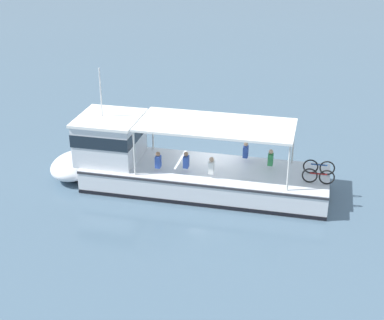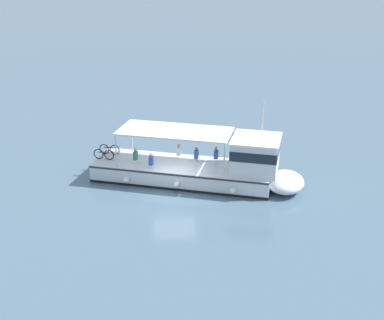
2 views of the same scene
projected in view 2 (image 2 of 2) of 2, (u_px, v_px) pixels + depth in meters
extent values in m
plane|color=slate|center=(174.00, 191.00, 29.30)|extent=(400.00, 400.00, 0.00)
cube|color=silver|center=(182.00, 172.00, 30.57)|extent=(5.98, 11.26, 1.10)
ellipsoid|color=silver|center=(285.00, 182.00, 29.21)|extent=(3.43, 2.91, 1.01)
cube|color=black|center=(183.00, 179.00, 30.74)|extent=(6.02, 11.27, 0.16)
cube|color=#2D2D33|center=(182.00, 165.00, 30.39)|extent=(6.04, 11.28, 0.10)
cube|color=silver|center=(256.00, 155.00, 29.05)|extent=(3.32, 3.23, 1.90)
cube|color=#19232D|center=(256.00, 150.00, 28.93)|extent=(3.39, 3.29, 0.56)
cube|color=white|center=(256.00, 139.00, 28.67)|extent=(3.52, 3.43, 0.12)
cube|color=white|center=(175.00, 131.00, 29.70)|extent=(4.63, 7.24, 0.10)
cylinder|color=silver|center=(232.00, 145.00, 30.61)|extent=(0.08, 0.08, 2.00)
cylinder|color=silver|center=(224.00, 161.00, 28.15)|extent=(0.08, 0.08, 2.00)
cylinder|color=silver|center=(132.00, 136.00, 32.03)|extent=(0.08, 0.08, 2.00)
cylinder|color=silver|center=(116.00, 151.00, 29.57)|extent=(0.08, 0.08, 2.00)
cylinder|color=silver|center=(263.00, 120.00, 28.18)|extent=(0.06, 0.06, 2.20)
sphere|color=white|center=(233.00, 191.00, 28.24)|extent=(0.36, 0.36, 0.36)
sphere|color=white|center=(176.00, 185.00, 28.96)|extent=(0.36, 0.36, 0.36)
sphere|color=white|center=(126.00, 180.00, 29.64)|extent=(0.36, 0.36, 0.36)
torus|color=black|center=(115.00, 150.00, 31.64)|extent=(0.24, 0.65, 0.66)
torus|color=black|center=(104.00, 149.00, 31.79)|extent=(0.24, 0.65, 0.66)
cylinder|color=maroon|center=(109.00, 148.00, 31.67)|extent=(0.25, 0.69, 0.06)
torus|color=black|center=(109.00, 155.00, 30.83)|extent=(0.24, 0.65, 0.66)
torus|color=black|center=(99.00, 154.00, 30.98)|extent=(0.24, 0.65, 0.66)
cylinder|color=#1E478C|center=(104.00, 153.00, 30.86)|extent=(0.25, 0.69, 0.06)
cube|color=#338C4C|center=(135.00, 156.00, 30.35)|extent=(0.37, 0.30, 0.52)
sphere|color=tan|center=(135.00, 150.00, 30.21)|extent=(0.20, 0.20, 0.20)
cube|color=#2D4CA5|center=(151.00, 161.00, 29.57)|extent=(0.37, 0.30, 0.52)
sphere|color=tan|center=(151.00, 155.00, 29.44)|extent=(0.20, 0.20, 0.20)
cube|color=white|center=(179.00, 151.00, 31.07)|extent=(0.37, 0.30, 0.52)
sphere|color=tan|center=(179.00, 145.00, 30.94)|extent=(0.20, 0.20, 0.20)
cube|color=#2D4CA5|center=(196.00, 154.00, 30.55)|extent=(0.37, 0.30, 0.52)
sphere|color=#9E7051|center=(196.00, 149.00, 30.41)|extent=(0.20, 0.20, 0.20)
cube|color=#2D4CA5|center=(216.00, 154.00, 30.54)|extent=(0.37, 0.30, 0.52)
sphere|color=#9E7051|center=(216.00, 149.00, 30.41)|extent=(0.20, 0.20, 0.20)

